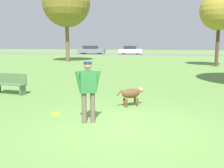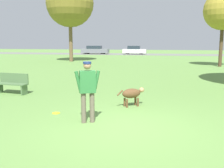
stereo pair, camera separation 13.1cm
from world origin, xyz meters
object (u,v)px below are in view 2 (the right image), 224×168
frisbee (56,113)px  park_bench (12,83)px  parked_car_white (134,50)px  tree_far_right (223,11)px  person (88,87)px  parked_car_grey (95,50)px  dog (132,94)px  tree_far_left (70,3)px

frisbee → park_bench: size_ratio=0.16×
frisbee → parked_car_white: parked_car_white is taller
tree_far_right → park_bench: (-10.88, -13.98, -4.19)m
frisbee → parked_car_white: size_ratio=0.06×
tree_far_right → frisbee: bearing=-115.6°
person → parked_car_grey: bearing=80.5°
dog → parked_car_grey: 36.21m
person → parked_car_white: bearing=70.3°
frisbee → dog: bearing=31.4°
frisbee → park_bench: 3.91m
parked_car_grey → tree_far_right: bearing=-51.8°
tree_far_left → park_bench: 18.30m
dog → frisbee: 2.56m
parked_car_white → frisbee: bearing=-87.7°
tree_far_right → tree_far_left: 14.84m
parked_car_white → park_bench: (-1.40, -33.96, -0.22)m
tree_far_right → tree_far_left: bearing=167.9°
parked_car_grey → park_bench: 33.91m
tree_far_left → parked_car_white: tree_far_left is taller
dog → tree_far_left: size_ratio=0.10×
tree_far_right → parked_car_grey: tree_far_right is taller
person → parked_car_white: (-2.76, 37.14, -0.29)m
dog → parked_car_grey: parked_car_grey is taller
dog → tree_far_left: 20.98m
person → tree_far_left: (-7.73, 20.25, 5.06)m
dog → park_bench: park_bench is taller
person → frisbee: size_ratio=6.94×
person → dog: person is taller
dog → frisbee: (-2.15, -1.32, -0.41)m
parked_car_grey → parked_car_white: (6.65, 0.46, -0.01)m
tree_far_right → parked_car_white: (-9.48, 19.98, -3.98)m
frisbee → parked_car_grey: size_ratio=0.05×
dog → parked_car_white: parked_car_white is taller
person → park_bench: size_ratio=1.13×
dog → parked_car_white: 35.35m
parked_car_grey → parked_car_white: parked_car_grey is taller
tree_far_left → parked_car_grey: tree_far_left is taller
person → tree_far_left: bearing=87.0°
frisbee → person: bearing=-29.2°
park_bench → frisbee: bearing=-32.0°
dog → tree_far_left: tree_far_left is taller
tree_far_right → park_bench: tree_far_right is taller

